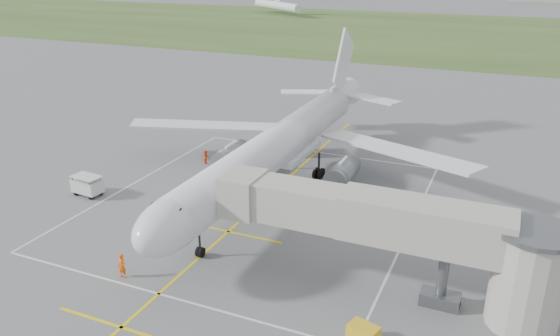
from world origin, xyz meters
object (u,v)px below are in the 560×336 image
at_px(airliner, 279,145).
at_px(gpu_unit, 363,336).
at_px(jet_bridge, 411,236).
at_px(baggage_cart, 87,185).
at_px(ramp_worker_nose, 122,266).
at_px(ramp_worker_wing, 206,157).

xyz_separation_m(airliner, gpu_unit, (14.37, -20.22, -3.74)).
relative_size(jet_bridge, gpu_unit, 11.54).
bearing_deg(baggage_cart, airliner, 36.17).
relative_size(jet_bridge, ramp_worker_nose, 12.53).
xyz_separation_m(gpu_unit, ramp_worker_nose, (-18.00, 0.20, 0.28)).
height_order(jet_bridge, baggage_cart, jet_bridge).
height_order(ramp_worker_nose, ramp_worker_wing, ramp_worker_nose).
height_order(baggage_cart, ramp_worker_nose, baggage_cart).
bearing_deg(baggage_cart, ramp_worker_wing, 69.26).
bearing_deg(jet_bridge, ramp_worker_wing, 146.81).
distance_m(airliner, ramp_worker_wing, 11.10).
height_order(airliner, gpu_unit, airliner).
xyz_separation_m(airliner, jet_bridge, (15.72, -14.25, 0.35)).
bearing_deg(jet_bridge, baggage_cart, 171.59).
bearing_deg(jet_bridge, gpu_unit, -102.72).
xyz_separation_m(airliner, baggage_cart, (-16.23, -9.52, -3.38)).
relative_size(airliner, gpu_unit, 23.06).
relative_size(gpu_unit, ramp_worker_wing, 1.31).
xyz_separation_m(gpu_unit, ramp_worker_wing, (-24.52, 22.89, 0.12)).
bearing_deg(ramp_worker_nose, airliner, 84.21).
distance_m(jet_bridge, ramp_worker_wing, 31.17).
bearing_deg(gpu_unit, ramp_worker_wing, 153.26).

